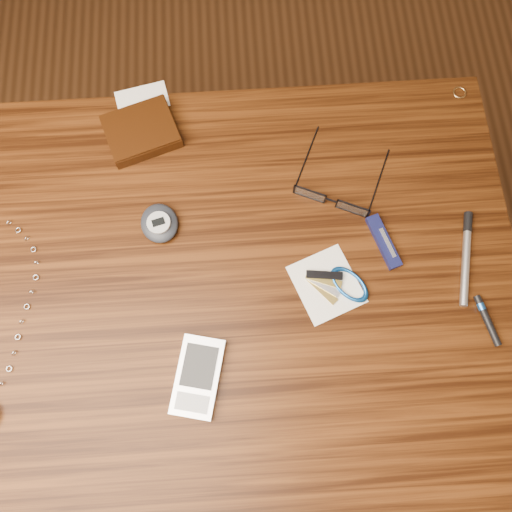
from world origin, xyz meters
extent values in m
plane|color=#472814|center=(0.00, 0.00, 0.00)|extent=(3.80, 3.80, 0.00)
cube|color=#3C1C09|center=(0.00, 0.00, 0.73)|extent=(1.00, 0.70, 0.03)
cylinder|color=#4C2814|center=(-0.45, -0.30, 0.36)|extent=(0.05, 0.05, 0.71)
cylinder|color=#4C2814|center=(0.45, -0.30, 0.36)|extent=(0.05, 0.05, 0.71)
cylinder|color=#4C2814|center=(-0.45, 0.30, 0.36)|extent=(0.05, 0.05, 0.71)
cylinder|color=#4C2814|center=(0.45, 0.30, 0.36)|extent=(0.05, 0.05, 0.71)
cube|color=black|center=(-0.09, 0.27, 0.76)|extent=(0.14, 0.13, 0.02)
cube|color=black|center=(-0.09, 0.27, 0.77)|extent=(0.14, 0.12, 0.00)
cube|color=silver|center=(-0.10, 0.34, 0.75)|extent=(0.10, 0.07, 0.00)
cube|color=black|center=(0.18, 0.14, 0.76)|extent=(0.05, 0.02, 0.03)
cube|color=white|center=(0.18, 0.14, 0.76)|extent=(0.05, 0.02, 0.02)
cylinder|color=black|center=(0.18, 0.21, 0.75)|extent=(0.06, 0.12, 0.00)
cube|color=black|center=(0.24, 0.11, 0.76)|extent=(0.05, 0.02, 0.03)
cube|color=white|center=(0.24, 0.11, 0.76)|extent=(0.05, 0.02, 0.02)
cylinder|color=black|center=(0.30, 0.15, 0.75)|extent=(0.06, 0.12, 0.00)
cube|color=black|center=(0.21, 0.12, 0.77)|extent=(0.02, 0.01, 0.00)
torus|color=tan|center=(0.46, 0.32, 0.75)|extent=(0.03, 0.03, 0.00)
torus|color=#B6B6BA|center=(-0.30, -0.13, 0.75)|extent=(0.01, 0.01, 0.01)
torus|color=#B6B6BA|center=(-0.29, -0.11, 0.75)|extent=(0.01, 0.01, 0.00)
torus|color=#B6B6BA|center=(-0.29, -0.09, 0.75)|extent=(0.01, 0.01, 0.01)
torus|color=#B6B6BA|center=(-0.28, -0.06, 0.75)|extent=(0.01, 0.01, 0.00)
torus|color=#B6B6BA|center=(-0.28, -0.04, 0.75)|extent=(0.01, 0.01, 0.01)
torus|color=#B6B6BA|center=(-0.27, -0.02, 0.75)|extent=(0.01, 0.01, 0.00)
torus|color=#B6B6BA|center=(-0.26, 0.00, 0.75)|extent=(0.01, 0.00, 0.01)
torus|color=#B6B6BA|center=(-0.26, 0.03, 0.75)|extent=(0.01, 0.01, 0.00)
torus|color=#B6B6BA|center=(-0.26, 0.05, 0.75)|extent=(0.01, 0.01, 0.01)
torus|color=#B6B6BA|center=(-0.27, 0.07, 0.75)|extent=(0.01, 0.01, 0.00)
torus|color=#B6B6BA|center=(-0.28, 0.09, 0.75)|extent=(0.01, 0.01, 0.01)
torus|color=#B6B6BA|center=(-0.29, 0.11, 0.75)|extent=(0.01, 0.01, 0.00)
torus|color=#B6B6BA|center=(-0.31, 0.12, 0.75)|extent=(0.01, 0.01, 0.01)
cube|color=silver|center=(-0.01, -0.14, 0.76)|extent=(0.09, 0.13, 0.02)
cube|color=black|center=(-0.01, -0.13, 0.77)|extent=(0.06, 0.07, 0.00)
cube|color=#9A9CA1|center=(-0.02, -0.18, 0.77)|extent=(0.05, 0.04, 0.00)
ellipsoid|color=black|center=(-0.07, 0.10, 0.76)|extent=(0.07, 0.08, 0.02)
cylinder|color=#9C9EA3|center=(-0.06, 0.10, 0.77)|extent=(0.04, 0.04, 0.00)
cube|color=black|center=(-0.06, 0.10, 0.78)|extent=(0.02, 0.02, 0.00)
cube|color=white|center=(0.19, -0.01, 0.75)|extent=(0.12, 0.13, 0.00)
torus|color=#114BA0|center=(0.23, -0.02, 0.76)|extent=(0.08, 0.08, 0.01)
cube|color=#AA8D3C|center=(0.18, -0.02, 0.75)|extent=(0.05, 0.05, 0.00)
cube|color=silver|center=(0.19, -0.01, 0.75)|extent=(0.05, 0.04, 0.00)
cube|color=#AA923C|center=(0.19, -0.01, 0.76)|extent=(0.06, 0.03, 0.00)
cube|color=black|center=(0.19, 0.00, 0.76)|extent=(0.06, 0.02, 0.00)
cube|color=#0C103C|center=(0.29, 0.05, 0.76)|extent=(0.05, 0.09, 0.01)
cube|color=white|center=(0.29, 0.05, 0.76)|extent=(0.02, 0.05, 0.00)
cylinder|color=#BBBBC0|center=(0.41, 0.01, 0.76)|extent=(0.05, 0.15, 0.01)
cylinder|color=black|center=(0.43, 0.07, 0.76)|extent=(0.02, 0.04, 0.01)
cylinder|color=black|center=(0.43, -0.09, 0.76)|extent=(0.03, 0.08, 0.01)
cylinder|color=#205BB3|center=(0.42, -0.06, 0.76)|extent=(0.01, 0.01, 0.01)
camera|label=1|loc=(0.07, -0.19, 1.51)|focal=35.00mm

